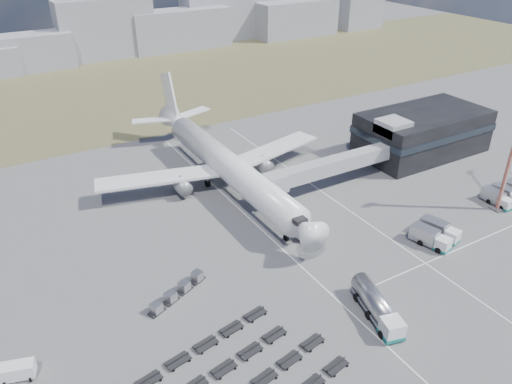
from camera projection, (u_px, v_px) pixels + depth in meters
ground at (317, 268)px, 80.21m from camera, size 420.00×420.00×0.00m
grass_strip at (116, 89)px, 163.19m from camera, size 420.00×90.00×0.01m
lane_markings at (352, 241)px, 86.78m from camera, size 47.12×110.00×0.01m
terminal at (422, 132)px, 116.82m from camera, size 30.40×16.40×11.00m
jet_bridge at (322, 169)px, 100.18m from camera, size 30.30×3.80×7.05m
airliner at (224, 163)px, 102.06m from camera, size 51.59×64.53×17.62m
skyline at (104, 35)px, 194.87m from camera, size 307.30×23.74×25.23m
fuel_tanker at (377, 306)px, 69.67m from camera, size 5.57×11.57×3.62m
pushback_tug at (305, 234)px, 87.33m from camera, size 3.65×2.55×1.49m
utility_van at (17, 372)px, 60.58m from camera, size 4.52×3.01×2.23m
catering_truck at (217, 163)px, 110.86m from camera, size 3.10×6.23×2.75m
service_trucks_near at (435, 234)px, 86.08m from camera, size 7.43×8.24×2.80m
service_trucks_far at (507, 195)px, 98.43m from camera, size 8.42×6.43×2.52m
uld_row at (178, 292)px, 73.74m from camera, size 10.73×5.86×1.54m
baggage_dollies at (237, 381)px, 60.29m from camera, size 26.61×19.42×0.78m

